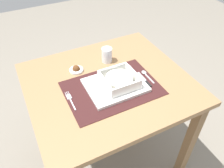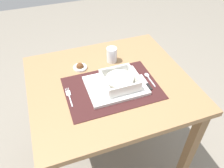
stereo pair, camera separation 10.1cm
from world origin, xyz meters
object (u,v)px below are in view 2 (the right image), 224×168
at_px(porridge_bowl, 120,81).
at_px(condiment_saucer, 80,67).
at_px(bread_knife, 141,82).
at_px(drinking_glass, 112,56).
at_px(fork, 69,96).
at_px(butter_knife, 147,83).
at_px(dining_table, 110,96).
at_px(spoon, 148,76).

bearing_deg(porridge_bowl, condiment_saucer, 124.94).
height_order(porridge_bowl, bread_knife, porridge_bowl).
relative_size(drinking_glass, condiment_saucer, 1.13).
xyz_separation_m(fork, butter_knife, (0.40, -0.05, 0.00)).
relative_size(bread_knife, drinking_glass, 1.52).
height_order(dining_table, spoon, spoon).
height_order(porridge_bowl, drinking_glass, drinking_glass).
height_order(porridge_bowl, spoon, porridge_bowl).
bearing_deg(dining_table, fork, -169.97).
height_order(dining_table, drinking_glass, drinking_glass).
height_order(porridge_bowl, butter_knife, porridge_bowl).
bearing_deg(drinking_glass, condiment_saucer, -177.59).
relative_size(butter_knife, bread_knife, 0.97).
height_order(porridge_bowl, fork, porridge_bowl).
relative_size(fork, spoon, 1.19).
distance_m(porridge_bowl, butter_knife, 0.15).
bearing_deg(dining_table, porridge_bowl, -61.54).
height_order(spoon, bread_knife, spoon).
height_order(fork, drinking_glass, drinking_glass).
distance_m(porridge_bowl, bread_knife, 0.13).
bearing_deg(dining_table, bread_knife, -24.61).
xyz_separation_m(dining_table, fork, (-0.23, -0.04, 0.12)).
relative_size(fork, bread_knife, 1.02).
bearing_deg(fork, bread_knife, -8.84).
relative_size(porridge_bowl, butter_knife, 1.31).
bearing_deg(porridge_bowl, drinking_glass, 80.02).
relative_size(spoon, drinking_glass, 1.31).
bearing_deg(porridge_bowl, bread_knife, -4.65).
bearing_deg(condiment_saucer, porridge_bowl, -55.06).
relative_size(dining_table, butter_knife, 6.59).
bearing_deg(condiment_saucer, dining_table, -52.87).
xyz_separation_m(bread_knife, drinking_glass, (-0.08, 0.24, 0.03)).
distance_m(drinking_glass, condiment_saucer, 0.20).
height_order(fork, bread_knife, bread_knife).
bearing_deg(dining_table, drinking_glass, 66.70).
bearing_deg(bread_knife, porridge_bowl, 176.98).
relative_size(dining_table, spoon, 7.41).
relative_size(dining_table, drinking_glass, 9.68).
bearing_deg(bread_knife, spoon, 30.60).
bearing_deg(bread_knife, butter_knife, -32.68).
bearing_deg(butter_knife, condiment_saucer, 139.97).
bearing_deg(fork, spoon, -4.44).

